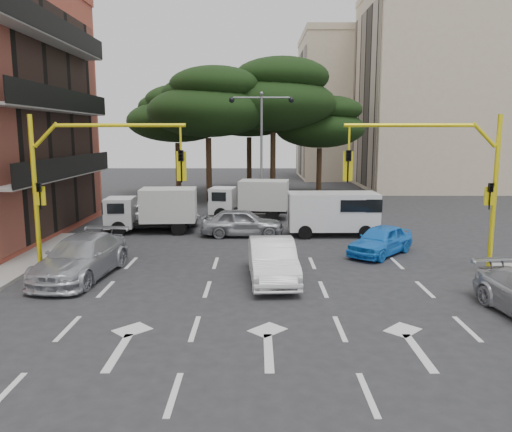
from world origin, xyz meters
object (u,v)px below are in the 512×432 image
at_px(car_silver_wagon, 81,257).
at_px(box_truck_b, 250,199).
at_px(street_lamp_center, 261,131).
at_px(signal_mast_left, 82,172).
at_px(van_white, 333,214).
at_px(signal_mast_right, 448,172).
at_px(car_silver_cross_b, 242,222).
at_px(car_silver_cross_a, 153,214).
at_px(car_blue_compact, 381,240).
at_px(car_white_hatch, 272,260).
at_px(box_truck_a, 152,211).

relative_size(car_silver_wagon, box_truck_b, 1.07).
bearing_deg(street_lamp_center, signal_mast_left, -115.91).
bearing_deg(van_white, box_truck_b, -140.13).
distance_m(signal_mast_right, van_white, 8.37).
height_order(signal_mast_left, car_silver_cross_b, signal_mast_left).
bearing_deg(street_lamp_center, car_silver_cross_a, -144.16).
height_order(signal_mast_left, box_truck_b, signal_mast_left).
bearing_deg(signal_mast_left, van_white, 34.73).
height_order(street_lamp_center, car_blue_compact, street_lamp_center).
height_order(signal_mast_right, car_white_hatch, signal_mast_right).
relative_size(car_blue_compact, car_silver_cross_a, 0.72).
height_order(signal_mast_right, box_truck_a, signal_mast_right).
bearing_deg(box_truck_a, box_truck_b, -53.65).
bearing_deg(street_lamp_center, van_white, -61.41).
height_order(street_lamp_center, box_truck_b, street_lamp_center).
distance_m(signal_mast_right, signal_mast_left, 13.61).
distance_m(signal_mast_left, car_silver_cross_a, 10.03).
distance_m(street_lamp_center, car_white_hatch, 15.65).
distance_m(signal_mast_left, box_truck_b, 14.05).
bearing_deg(box_truck_b, box_truck_a, 137.47).
height_order(street_lamp_center, box_truck_a, street_lamp_center).
xyz_separation_m(car_white_hatch, car_blue_compact, (4.89, 3.91, -0.10)).
bearing_deg(signal_mast_left, box_truck_a, 83.74).
distance_m(street_lamp_center, car_blue_compact, 13.08).
xyz_separation_m(signal_mast_right, box_truck_a, (-12.73, 8.01, -2.69)).
relative_size(van_white, box_truck_a, 0.95).
height_order(car_blue_compact, car_silver_cross_b, car_silver_cross_b).
height_order(car_silver_cross_a, car_silver_cross_b, car_silver_cross_a).
relative_size(car_blue_compact, box_truck_b, 0.78).
distance_m(car_blue_compact, box_truck_b, 11.13).
bearing_deg(signal_mast_right, car_blue_compact, 118.73).
height_order(signal_mast_left, car_silver_wagon, signal_mast_left).
bearing_deg(box_truck_a, signal_mast_left, 169.89).
bearing_deg(street_lamp_center, car_white_hatch, -88.94).
bearing_deg(signal_mast_right, street_lamp_center, 115.91).
distance_m(car_white_hatch, car_blue_compact, 6.26).
bearing_deg(box_truck_b, car_silver_cross_b, -175.98).
xyz_separation_m(signal_mast_left, box_truck_a, (0.88, 8.01, -2.69)).
xyz_separation_m(car_blue_compact, car_silver_wagon, (-11.99, -3.52, 0.11)).
bearing_deg(box_truck_b, street_lamp_center, -17.26).
bearing_deg(car_silver_wagon, car_white_hatch, 3.21).
xyz_separation_m(car_silver_cross_b, van_white, (4.72, 0.26, 0.42)).
distance_m(signal_mast_right, street_lamp_center, 15.65).
bearing_deg(car_silver_cross_b, street_lamp_center, -7.99).
relative_size(car_silver_wagon, car_silver_cross_a, 0.98).
distance_m(car_silver_cross_b, box_truck_b, 5.41).
distance_m(signal_mast_left, van_white, 13.04).
relative_size(car_white_hatch, van_white, 1.00).
relative_size(car_white_hatch, car_silver_wagon, 0.87).
relative_size(car_blue_compact, box_truck_a, 0.79).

